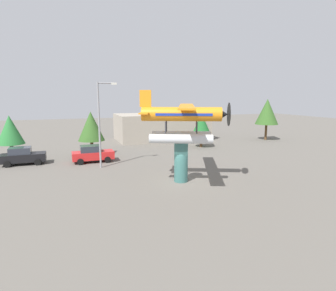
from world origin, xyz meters
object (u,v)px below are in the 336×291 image
tree_center_back (202,125)px  tree_west (10,130)px  streetlight_primary (101,119)px  car_mid_red (92,154)px  car_near_black (23,156)px  floatplane_monument (183,120)px  display_pedestal (181,162)px  tree_east (91,126)px  tree_far_east (267,112)px  storefront_building (162,127)px

tree_center_back → tree_west: bearing=-179.9°
streetlight_primary → tree_center_back: (13.95, 6.66, -1.65)m
tree_west → streetlight_primary: bearing=-37.3°
car_mid_red → tree_west: tree_west is taller
car_near_black → tree_west: (-1.31, 2.66, 2.37)m
floatplane_monument → display_pedestal: bearing=-180.0°
floatplane_monument → tree_west: bearing=160.1°
floatplane_monument → tree_east: (-5.84, 12.64, -1.51)m
tree_west → tree_far_east: bearing=3.7°
display_pedestal → car_near_black: (-12.68, 10.81, -0.76)m
car_mid_red → storefront_building: (11.93, 12.51, 1.13)m
car_near_black → tree_west: bearing=116.2°
car_near_black → streetlight_primary: (7.38, -3.97, 3.81)m
car_mid_red → tree_far_east: (27.04, 6.26, 3.51)m
tree_west → tree_far_east: 35.13m
floatplane_monument → car_mid_red: size_ratio=2.37×
car_near_black → floatplane_monument: bearing=-40.3°
tree_east → tree_far_east: size_ratio=0.80×
car_near_black → tree_far_east: 34.27m
floatplane_monument → car_mid_red: 12.04m
streetlight_primary → tree_far_east: (26.35, 8.91, -0.30)m
display_pedestal → tree_west: 19.49m
display_pedestal → tree_center_back: bearing=57.3°
tree_east → tree_far_east: (26.78, 3.16, 0.95)m
car_near_black → car_mid_red: (6.69, -1.32, 0.00)m
streetlight_primary → tree_center_back: streetlight_primary is taller
streetlight_primary → storefront_building: bearing=53.4°
display_pedestal → car_mid_red: bearing=122.2°
car_mid_red → tree_west: bearing=153.5°
floatplane_monument → tree_far_east: (20.94, 15.80, -0.56)m
car_near_black → tree_west: 3.80m
car_near_black → tree_center_back: size_ratio=0.92×
car_near_black → tree_far_east: (33.73, 4.94, 3.51)m
tree_east → car_near_black: bearing=-165.7°
car_mid_red → streetlight_primary: streetlight_primary is taller
display_pedestal → car_near_black: 16.68m
car_mid_red → tree_east: tree_east is taller
floatplane_monument → tree_center_back: (8.54, 13.56, -1.91)m
car_mid_red → storefront_building: 17.32m
car_mid_red → storefront_building: bearing=46.3°
display_pedestal → floatplane_monument: floatplane_monument is taller
car_near_black → tree_west: size_ratio=0.87×
streetlight_primary → display_pedestal: bearing=-52.3°
display_pedestal → storefront_building: size_ratio=0.23×
car_mid_red → tree_far_east: 27.98m
streetlight_primary → tree_far_east: 27.82m
floatplane_monument → car_near_black: bearing=163.5°
car_mid_red → streetlight_primary: size_ratio=0.52×
floatplane_monument → tree_east: floatplane_monument is taller
storefront_building → tree_west: tree_west is taller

